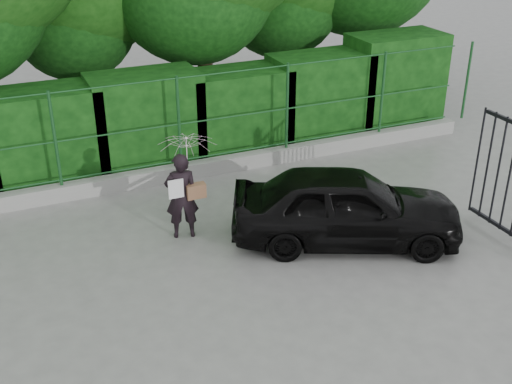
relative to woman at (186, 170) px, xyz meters
name	(u,v)px	position (x,y,z in m)	size (l,w,h in m)	color
ground	(253,308)	(0.15, -2.36, -1.16)	(80.00, 80.00, 0.00)	gray
kerb	(162,175)	(0.15, 2.14, -1.01)	(14.00, 0.25, 0.30)	#9E9E99
fence	(170,123)	(0.37, 2.14, 0.04)	(14.13, 0.06, 1.80)	#174920
hedge	(151,119)	(0.27, 3.14, -0.20)	(14.20, 1.20, 2.19)	black
woman	(186,170)	(0.00, 0.00, 0.00)	(0.93, 0.95, 1.75)	black
car	(346,206)	(2.28, -1.24, -0.53)	(1.48, 3.69, 1.26)	black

